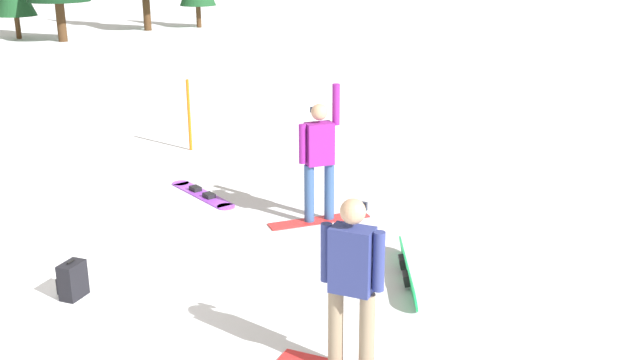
# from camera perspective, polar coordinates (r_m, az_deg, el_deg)

# --- Properties ---
(ground_plane) EXTENTS (800.00, 800.00, 0.00)m
(ground_plane) POSITION_cam_1_polar(r_m,az_deg,el_deg) (8.70, -22.28, -11.03)
(ground_plane) COLOR white
(snowboarder_foreground) EXTENTS (1.44, 1.03, 1.82)m
(snowboarder_foreground) POSITION_cam_1_polar(r_m,az_deg,el_deg) (6.96, 2.48, -8.07)
(snowboarder_foreground) COLOR red
(snowboarder_foreground) RESTS_ON ground_plane
(snowboarder_midground) EXTENTS (1.58, 0.62, 2.07)m
(snowboarder_midground) POSITION_cam_1_polar(r_m,az_deg,el_deg) (10.78, -0.05, 1.69)
(snowboarder_midground) COLOR red
(snowboarder_midground) RESTS_ON ground_plane
(loose_snowboard_near_right) EXTENTS (1.14, 1.68, 0.09)m
(loose_snowboard_near_right) POSITION_cam_1_polar(r_m,az_deg,el_deg) (12.35, -9.12, -1.08)
(loose_snowboard_near_right) COLOR #993FD8
(loose_snowboard_near_right) RESTS_ON ground_plane
(loose_snowboard_near_left) EXTENTS (0.34, 1.85, 0.25)m
(loose_snowboard_near_left) POSITION_cam_1_polar(r_m,az_deg,el_deg) (9.26, 6.75, -6.99)
(loose_snowboard_near_left) COLOR #19B259
(loose_snowboard_near_left) RESTS_ON ground_plane
(backpack_black) EXTENTS (0.36, 0.38, 0.47)m
(backpack_black) POSITION_cam_1_polar(r_m,az_deg,el_deg) (9.23, -18.66, -7.39)
(backpack_black) COLOR black
(backpack_black) RESTS_ON ground_plane
(trail_marker_pole) EXTENTS (0.06, 0.06, 1.43)m
(trail_marker_pole) POSITION_cam_1_polar(r_m,az_deg,el_deg) (14.89, -10.12, 4.97)
(trail_marker_pole) COLOR orange
(trail_marker_pole) RESTS_ON ground_plane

